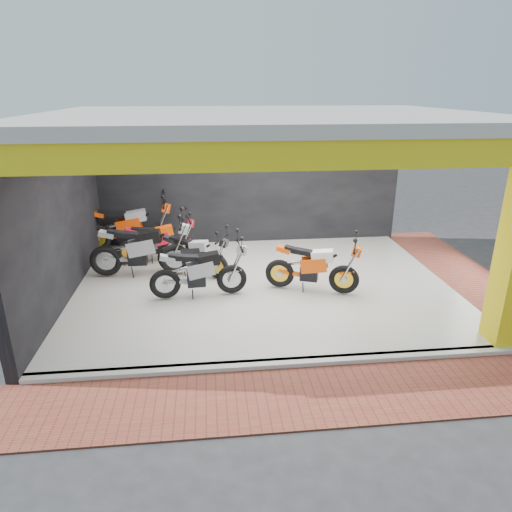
# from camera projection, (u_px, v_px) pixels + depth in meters

# --- Properties ---
(ground) EXTENTS (80.00, 80.00, 0.00)m
(ground) POSITION_uv_depth(u_px,v_px,m) (277.00, 334.00, 8.16)
(ground) COLOR #2D2D30
(ground) RESTS_ON ground
(showroom_floor) EXTENTS (8.00, 6.00, 0.10)m
(showroom_floor) POSITION_uv_depth(u_px,v_px,m) (263.00, 286.00, 10.01)
(showroom_floor) COLOR silver
(showroom_floor) RESTS_ON ground
(showroom_ceiling) EXTENTS (8.40, 6.40, 0.20)m
(showroom_ceiling) POSITION_uv_depth(u_px,v_px,m) (264.00, 117.00, 8.78)
(showroom_ceiling) COLOR beige
(showroom_ceiling) RESTS_ON corner_column
(back_wall) EXTENTS (8.20, 0.20, 3.50)m
(back_wall) POSITION_uv_depth(u_px,v_px,m) (250.00, 182.00, 12.31)
(back_wall) COLOR black
(back_wall) RESTS_ON ground
(left_wall) EXTENTS (0.20, 6.20, 3.50)m
(left_wall) POSITION_uv_depth(u_px,v_px,m) (58.00, 216.00, 9.01)
(left_wall) COLOR black
(left_wall) RESTS_ON ground
(header_beam_front) EXTENTS (8.40, 0.30, 0.40)m
(header_beam_front) POSITION_uv_depth(u_px,v_px,m) (292.00, 154.00, 6.08)
(header_beam_front) COLOR yellow
(header_beam_front) RESTS_ON corner_column
(header_beam_right) EXTENTS (0.30, 6.40, 0.40)m
(header_beam_right) POSITION_uv_depth(u_px,v_px,m) (459.00, 132.00, 9.28)
(header_beam_right) COLOR yellow
(header_beam_right) RESTS_ON corner_column
(floor_kerb) EXTENTS (8.00, 0.20, 0.10)m
(floor_kerb) POSITION_uv_depth(u_px,v_px,m) (286.00, 363.00, 7.19)
(floor_kerb) COLOR silver
(floor_kerb) RESTS_ON ground
(paver_front) EXTENTS (9.00, 1.40, 0.03)m
(paver_front) POSITION_uv_depth(u_px,v_px,m) (296.00, 397.00, 6.48)
(paver_front) COLOR brown
(paver_front) RESTS_ON ground
(paver_right) EXTENTS (1.40, 7.00, 0.03)m
(paver_right) POSITION_uv_depth(u_px,v_px,m) (470.00, 278.00, 10.50)
(paver_right) COLOR brown
(paver_right) RESTS_ON ground
(moto_hero) EXTENTS (2.22, 1.44, 1.27)m
(moto_hero) POSITION_uv_depth(u_px,v_px,m) (345.00, 266.00, 9.27)
(moto_hero) COLOR #FF520A
(moto_hero) RESTS_ON showroom_floor
(moto_row_a) EXTENTS (2.01, 1.47, 1.16)m
(moto_row_a) POSITION_uv_depth(u_px,v_px,m) (216.00, 255.00, 10.06)
(moto_row_a) COLOR black
(moto_row_a) RESTS_ON showroom_floor
(moto_row_b) EXTENTS (2.14, 0.94, 1.27)m
(moto_row_b) POSITION_uv_depth(u_px,v_px,m) (231.00, 265.00, 9.29)
(moto_row_b) COLOR #96999D
(moto_row_b) RESTS_ON showroom_floor
(moto_row_c) EXTENTS (2.10, 1.09, 1.22)m
(moto_row_c) POSITION_uv_depth(u_px,v_px,m) (183.00, 236.00, 11.22)
(moto_row_c) COLOR red
(moto_row_c) RESTS_ON showroom_floor
(moto_row_d) EXTENTS (2.40, 0.96, 1.45)m
(moto_row_d) POSITION_uv_depth(u_px,v_px,m) (174.00, 245.00, 10.23)
(moto_row_d) COLOR #989B9F
(moto_row_d) RESTS_ON showroom_floor
(moto_row_e) EXTENTS (2.45, 0.99, 1.48)m
(moto_row_e) POSITION_uv_depth(u_px,v_px,m) (158.00, 223.00, 11.87)
(moto_row_e) COLOR #F8460A
(moto_row_e) RESTS_ON showroom_floor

